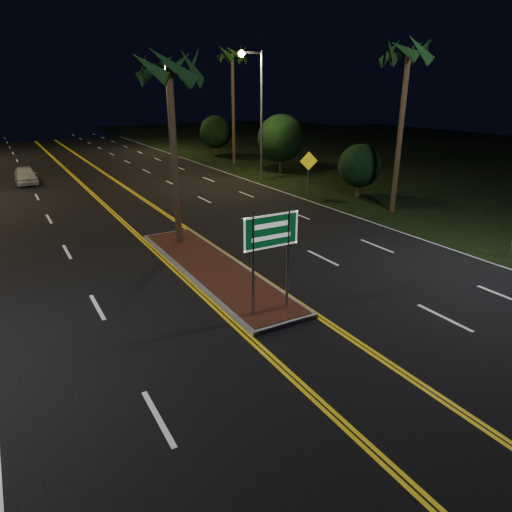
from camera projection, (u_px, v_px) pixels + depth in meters
ground at (327, 359)px, 11.74m from camera, size 120.00×120.00×0.00m
grass_right at (408, 157)px, 46.10m from camera, size 40.00×110.00×0.01m
median_island at (213, 268)px, 17.41m from camera, size 2.25×10.25×0.17m
highway_sign at (271, 241)px, 13.19m from camera, size 1.80×0.08×3.20m
streetlight_right_mid at (257, 101)px, 32.64m from camera, size 1.91×0.44×9.00m
streetlight_right_far at (164, 97)px, 48.91m from camera, size 1.91×0.44×9.00m
palm_median at (169, 68)px, 17.76m from camera, size 2.40×2.40×8.30m
palm_right_near at (409, 53)px, 22.88m from camera, size 2.40×2.40×9.30m
palm_right_far at (232, 56)px, 38.96m from camera, size 2.40×2.40×10.30m
shrub_near at (360, 166)px, 28.77m from camera, size 2.70×2.70×3.30m
shrub_mid at (281, 138)px, 36.86m from camera, size 3.78×3.78×4.62m
shrub_far at (216, 132)px, 46.67m from camera, size 3.24×3.24×3.96m
car_near at (25, 174)px, 33.03m from camera, size 1.85×4.30×1.43m
warning_sign at (308, 167)px, 28.97m from camera, size 1.14×0.35×2.80m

